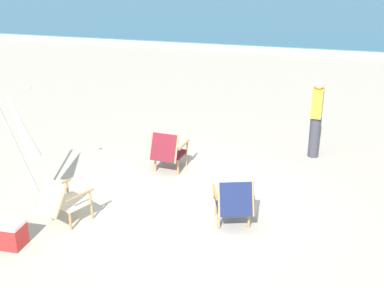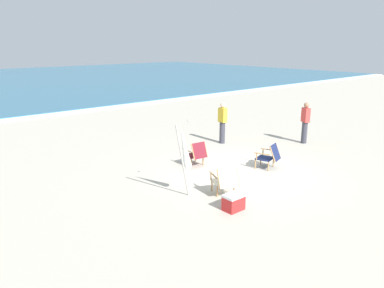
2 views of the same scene
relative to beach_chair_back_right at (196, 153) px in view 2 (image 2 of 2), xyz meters
name	(u,v)px [view 2 (image 2 of 2)]	position (x,y,z in m)	size (l,w,h in m)	color
ground_plane	(240,171)	(0.67, -1.31, -0.43)	(80.00, 80.00, 0.00)	#B7AF9E
surf_band	(67,113)	(0.67, 11.88, -0.40)	(80.00, 1.10, 0.06)	white
beach_chair_back_right	(196,153)	(0.00, 0.00, 0.00)	(0.65, 0.74, 0.81)	maroon
beach_chair_back_left	(269,156)	(1.58, -1.72, 0.00)	(0.76, 0.84, 0.81)	#19234C
beach_chair_front_right	(225,180)	(-1.03, -2.31, -0.01)	(0.84, 0.92, 0.78)	beige
umbrella_furled_white	(184,148)	(-1.95, -1.76, 0.90)	(0.71, 0.40, 2.04)	#B7B2A8
person_near_chairs	(222,123)	(2.67, 1.46, 0.41)	(0.23, 0.35, 1.63)	#383842
person_by_waterline	(305,122)	(5.16, -0.66, 0.41)	(0.32, 0.39, 1.63)	#383842
cooler_box	(234,202)	(-1.52, -3.08, -0.23)	(0.49, 0.35, 0.40)	red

